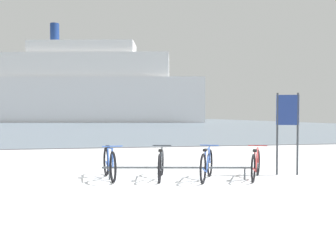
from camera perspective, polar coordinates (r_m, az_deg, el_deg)
ground at (r=60.62m, az=-10.02°, el=0.28°), size 80.00×132.00×0.08m
bike_rack at (r=8.49m, az=1.42°, el=-6.62°), size 3.43×0.72×0.31m
bicycle_0 at (r=8.65m, az=-9.17°, el=-5.81°), size 0.46×1.68×0.82m
bicycle_1 at (r=8.58m, az=-1.11°, el=-6.00°), size 0.54×1.66×0.76m
bicycle_2 at (r=8.47m, az=6.08°, el=-6.05°), size 0.77×1.50×0.78m
bicycle_3 at (r=8.83m, az=13.59°, el=-5.84°), size 0.89×1.49×0.76m
info_sign at (r=9.53m, az=18.22°, el=1.02°), size 0.54×0.20×2.05m
ferry_ship at (r=76.27m, az=-12.51°, el=5.64°), size 47.49×19.11×20.03m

